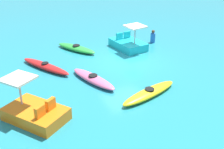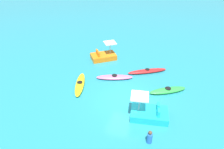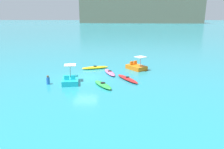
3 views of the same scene
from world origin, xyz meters
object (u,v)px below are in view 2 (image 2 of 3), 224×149
at_px(kayak_red, 147,71).
at_px(pedal_boat_orange, 104,56).
at_px(kayak_pink, 114,77).
at_px(person_near_shore, 150,137).
at_px(kayak_green, 168,90).
at_px(kayak_yellow, 80,84).
at_px(pedal_boat_cyan, 149,113).

distance_m(kayak_red, pedal_boat_orange, 4.82).
bearing_deg(kayak_pink, pedal_boat_orange, 34.03).
bearing_deg(person_near_shore, pedal_boat_orange, 34.14).
height_order(kayak_green, kayak_yellow, same).
xyz_separation_m(kayak_green, person_near_shore, (-5.25, 0.57, 0.22)).
height_order(kayak_green, pedal_boat_cyan, pedal_boat_cyan).
bearing_deg(pedal_boat_cyan, kayak_red, 10.82).
relative_size(kayak_pink, pedal_boat_orange, 1.11).
relative_size(kayak_pink, pedal_boat_cyan, 1.19).
bearing_deg(kayak_pink, kayak_red, -52.80).
bearing_deg(pedal_boat_orange, kayak_pink, -145.97).
distance_m(kayak_green, pedal_boat_cyan, 3.34).
bearing_deg(pedal_boat_cyan, kayak_green, -16.41).
distance_m(kayak_yellow, kayak_pink, 2.99).
xyz_separation_m(kayak_yellow, pedal_boat_orange, (5.06, -0.18, 0.17)).
relative_size(pedal_boat_orange, pedal_boat_cyan, 1.07).
bearing_deg(kayak_red, pedal_boat_orange, 74.05).
xyz_separation_m(kayak_green, pedal_boat_cyan, (-3.20, 0.94, 0.17)).
height_order(kayak_green, kayak_pink, same).
xyz_separation_m(kayak_red, kayak_pink, (-1.88, 2.47, 0.00)).
bearing_deg(kayak_pink, pedal_boat_cyan, -136.29).
relative_size(kayak_green, kayak_red, 0.86).
bearing_deg(kayak_red, pedal_boat_cyan, -169.18).
distance_m(kayak_pink, pedal_boat_cyan, 5.12).
xyz_separation_m(pedal_boat_orange, person_near_shore, (-8.95, -6.07, 0.05)).
height_order(pedal_boat_orange, person_near_shore, pedal_boat_orange).
distance_m(pedal_boat_orange, pedal_boat_cyan, 8.95).
bearing_deg(person_near_shore, kayak_green, -6.16).
xyz_separation_m(kayak_yellow, pedal_boat_cyan, (-1.84, -5.88, 0.17)).
xyz_separation_m(kayak_pink, pedal_boat_orange, (3.20, 2.16, 0.17)).
bearing_deg(kayak_red, kayak_green, -139.83).
xyz_separation_m(kayak_green, kayak_pink, (0.50, 4.48, -0.00)).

